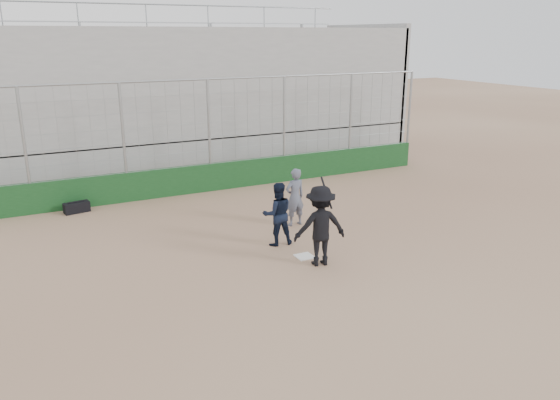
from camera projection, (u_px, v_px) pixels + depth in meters
name	position (u px, v px, depth m)	size (l,w,h in m)	color
ground	(304.00, 257.00, 14.04)	(90.00, 90.00, 0.00)	brown
home_plate	(304.00, 256.00, 14.03)	(0.44, 0.44, 0.02)	white
backstop	(210.00, 165.00, 19.74)	(18.10, 0.25, 4.04)	#123917
bleachers	(169.00, 97.00, 23.39)	(20.25, 6.70, 6.98)	gray
batter_at_plate	(320.00, 226.00, 13.32)	(1.43, 1.00, 2.13)	black
catcher_crouched	(278.00, 224.00, 14.67)	(0.92, 0.75, 1.18)	black
umpire	(295.00, 200.00, 16.16)	(0.64, 0.42, 1.57)	#4F5565
equipment_bag	(77.00, 207.00, 17.49)	(0.83, 0.47, 0.38)	black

